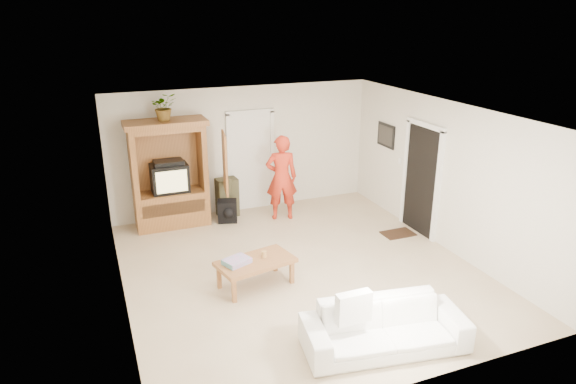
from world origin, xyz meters
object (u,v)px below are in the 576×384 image
(coffee_table, at_px, (256,263))
(man, at_px, (281,178))
(sofa, at_px, (385,327))
(armoire, at_px, (171,181))

(coffee_table, bearing_deg, man, 48.72)
(coffee_table, bearing_deg, sofa, -76.02)
(armoire, xyz_separation_m, man, (2.11, -0.48, -0.04))
(armoire, height_order, man, armoire)
(sofa, xyz_separation_m, coffee_table, (-1.00, 2.07, 0.08))
(coffee_table, bearing_deg, armoire, 92.69)
(man, relative_size, sofa, 0.85)
(man, bearing_deg, sofa, 98.66)
(armoire, height_order, coffee_table, armoire)
(man, relative_size, coffee_table, 1.37)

